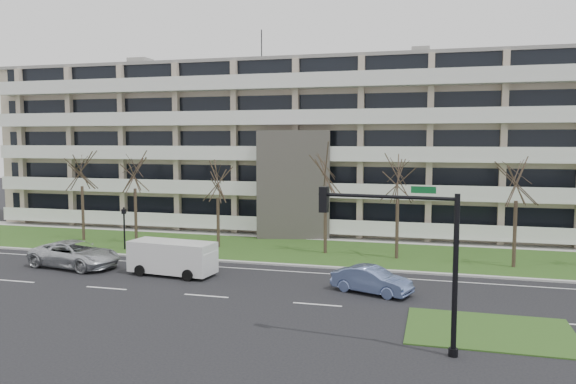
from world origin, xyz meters
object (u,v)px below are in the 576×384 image
(silver_pickup, at_px, (75,254))
(pedestrian_signal, at_px, (124,223))
(blue_sedan, at_px, (372,280))
(white_van, at_px, (173,255))
(traffic_signal, at_px, (407,245))

(silver_pickup, distance_m, pedestrian_signal, 6.01)
(blue_sedan, xyz_separation_m, white_van, (-12.16, 0.95, 0.52))
(white_van, distance_m, pedestrian_signal, 9.43)
(silver_pickup, xyz_separation_m, pedestrian_signal, (0.02, 5.89, 1.21))
(silver_pickup, height_order, traffic_signal, traffic_signal)
(white_van, bearing_deg, silver_pickup, -176.04)
(silver_pickup, height_order, white_van, white_van)
(white_van, relative_size, traffic_signal, 0.85)
(white_van, bearing_deg, traffic_signal, -25.40)
(silver_pickup, relative_size, traffic_signal, 0.94)
(white_van, height_order, traffic_signal, traffic_signal)
(pedestrian_signal, bearing_deg, silver_pickup, -103.25)
(silver_pickup, bearing_deg, pedestrian_signal, 9.11)
(traffic_signal, distance_m, pedestrian_signal, 26.27)
(white_van, bearing_deg, pedestrian_signal, 145.15)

